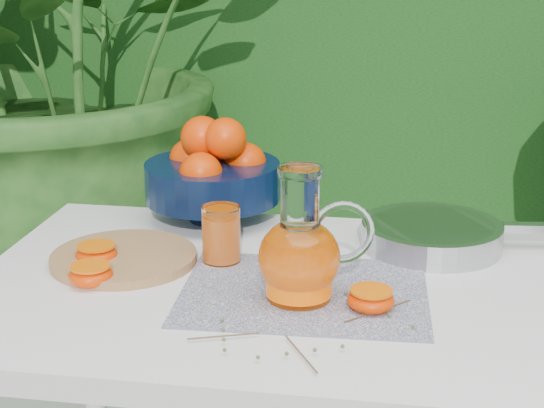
% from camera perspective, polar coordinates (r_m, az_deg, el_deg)
% --- Properties ---
extents(potted_plant_left, '(2.74, 2.74, 1.99)m').
position_cam_1_polar(potted_plant_left, '(2.86, -14.74, 11.23)').
color(potted_plant_left, '#1F4E1B').
rests_on(potted_plant_left, ground).
extents(white_table, '(1.00, 0.70, 0.75)m').
position_cam_1_polar(white_table, '(1.43, -0.13, -8.35)').
color(white_table, white).
rests_on(white_table, ground).
extents(placemat, '(0.41, 0.32, 0.00)m').
position_cam_1_polar(placemat, '(1.35, 2.21, -6.05)').
color(placemat, '#0C1345').
rests_on(placemat, white_table).
extents(cutting_board, '(0.26, 0.26, 0.02)m').
position_cam_1_polar(cutting_board, '(1.49, -10.11, -3.66)').
color(cutting_board, '#A8864C').
rests_on(cutting_board, white_table).
extents(fruit_bowl, '(0.30, 0.30, 0.21)m').
position_cam_1_polar(fruit_bowl, '(1.67, -4.04, 2.17)').
color(fruit_bowl, black).
rests_on(fruit_bowl, white_table).
extents(juice_pitcher, '(0.20, 0.16, 0.21)m').
position_cam_1_polar(juice_pitcher, '(1.30, 1.99, -3.43)').
color(juice_pitcher, white).
rests_on(juice_pitcher, white_table).
extents(juice_tumbler, '(0.08, 0.08, 0.10)m').
position_cam_1_polar(juice_tumbler, '(1.46, -3.49, -2.15)').
color(juice_tumbler, white).
rests_on(juice_tumbler, white_table).
extents(saute_pan, '(0.47, 0.29, 0.05)m').
position_cam_1_polar(saute_pan, '(1.56, 11.01, -2.02)').
color(saute_pan, '#ACACB0').
rests_on(saute_pan, white_table).
extents(orange_halves, '(0.56, 0.19, 0.04)m').
position_cam_1_polar(orange_halves, '(1.38, -6.32, -4.86)').
color(orange_halves, '#FF4902').
rests_on(orange_halves, white_table).
extents(thyme_sprigs, '(0.32, 0.26, 0.01)m').
position_cam_1_polar(thyme_sprigs, '(1.21, 2.33, -8.68)').
color(thyme_sprigs, brown).
rests_on(thyme_sprigs, white_table).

